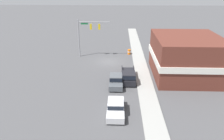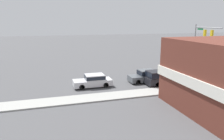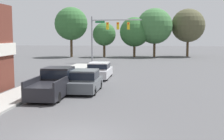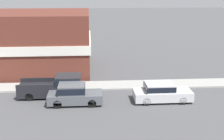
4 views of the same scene
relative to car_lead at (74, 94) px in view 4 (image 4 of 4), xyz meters
name	(u,v)px [view 4 (image 4 of 4)]	position (x,y,z in m)	size (l,w,h in m)	color
car_lead	(74,94)	(0.00, 0.00, 0.00)	(1.90, 4.26, 1.63)	black
car_second_ahead	(161,92)	(-0.10, 7.04, -0.05)	(1.94, 4.67, 1.53)	black
pickup_truck_parked	(57,86)	(-1.83, -1.49, 0.06)	(2.01, 5.36, 1.83)	black
corner_brick_building	(38,41)	(-10.92, -4.32, 2.30)	(10.27, 11.56, 6.31)	brown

